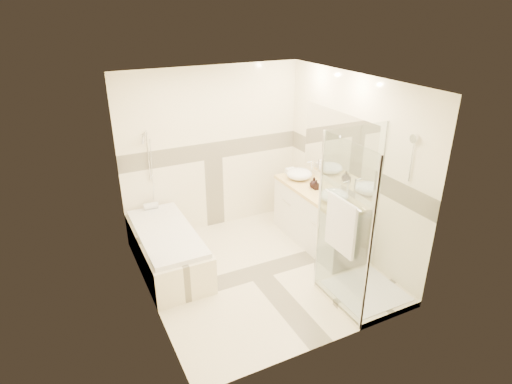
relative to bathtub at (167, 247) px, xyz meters
name	(u,v)px	position (x,y,z in m)	size (l,w,h in m)	color
room	(261,184)	(1.08, -0.64, 0.95)	(2.82, 3.02, 2.52)	#FBEEC7
bathtub	(167,247)	(0.00, 0.00, 0.00)	(0.75, 1.70, 0.56)	#FFF2CB
vanity	(317,217)	(2.15, -0.35, 0.12)	(0.58, 1.62, 0.85)	white
shower_enclosure	(357,260)	(1.86, -1.62, 0.20)	(0.96, 0.93, 2.04)	#FFF2CB
vessel_sink_near	(299,174)	(2.13, 0.15, 0.62)	(0.39, 0.39, 0.16)	white
vessel_sink_far	(334,196)	(2.13, -0.73, 0.62)	(0.39, 0.39, 0.16)	white
faucet_near	(312,167)	(2.35, 0.15, 0.69)	(0.10, 0.03, 0.26)	silver
faucet_far	(348,188)	(2.35, -0.73, 0.69)	(0.11, 0.03, 0.26)	silver
amenity_bottle_a	(316,185)	(2.13, -0.30, 0.61)	(0.06, 0.07, 0.14)	black
amenity_bottle_b	(314,183)	(2.13, -0.24, 0.62)	(0.13, 0.13, 0.16)	black
folded_towels	(293,172)	(2.13, 0.32, 0.58)	(0.15, 0.26, 0.08)	white
rolled_towel	(151,206)	(-0.01, 0.73, 0.30)	(0.09, 0.09, 0.20)	white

